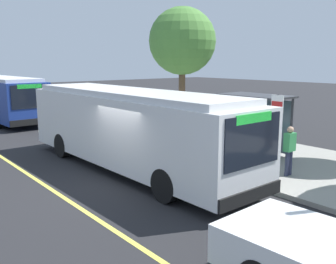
% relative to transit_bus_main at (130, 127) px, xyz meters
% --- Properties ---
extents(ground_plane, '(120.00, 120.00, 0.00)m').
position_rel_transit_bus_main_xyz_m(ground_plane, '(1.25, -1.01, -1.62)').
color(ground_plane, '#232326').
extents(sidewalk_curb, '(44.00, 6.40, 0.15)m').
position_rel_transit_bus_main_xyz_m(sidewalk_curb, '(1.25, 4.99, -1.54)').
color(sidewalk_curb, gray).
rests_on(sidewalk_curb, ground_plane).
extents(lane_stripe_center, '(36.00, 0.14, 0.01)m').
position_rel_transit_bus_main_xyz_m(lane_stripe_center, '(1.25, -3.21, -1.61)').
color(lane_stripe_center, '#E0D64C').
rests_on(lane_stripe_center, ground_plane).
extents(transit_bus_main, '(11.22, 2.74, 2.95)m').
position_rel_transit_bus_main_xyz_m(transit_bus_main, '(0.00, 0.00, 0.00)').
color(transit_bus_main, white).
rests_on(transit_bus_main, ground_plane).
extents(bus_shelter, '(2.90, 1.60, 2.48)m').
position_rel_transit_bus_main_xyz_m(bus_shelter, '(1.58, 5.13, 0.30)').
color(bus_shelter, '#333338').
rests_on(bus_shelter, sidewalk_curb).
extents(waiting_bench, '(1.60, 0.48, 0.95)m').
position_rel_transit_bus_main_xyz_m(waiting_bench, '(1.69, 5.26, -0.98)').
color(waiting_bench, brown).
rests_on(waiting_bench, sidewalk_curb).
extents(route_sign_post, '(0.44, 0.08, 2.80)m').
position_rel_transit_bus_main_xyz_m(route_sign_post, '(4.43, 2.65, 0.34)').
color(route_sign_post, '#333338').
rests_on(route_sign_post, sidewalk_curb).
extents(pedestrian_commuter, '(0.24, 0.40, 1.69)m').
position_rel_transit_bus_main_xyz_m(pedestrian_commuter, '(4.43, 3.46, -0.50)').
color(pedestrian_commuter, '#282D47').
rests_on(pedestrian_commuter, sidewalk_curb).
extents(street_tree_near_shelter, '(3.60, 3.60, 6.68)m').
position_rel_transit_bus_main_xyz_m(street_tree_near_shelter, '(-4.20, 6.20, 3.39)').
color(street_tree_near_shelter, brown).
rests_on(street_tree_near_shelter, sidewalk_curb).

